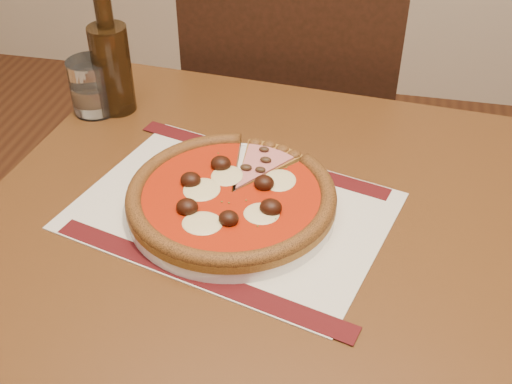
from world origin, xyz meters
TOP-DOWN VIEW (x-y plane):
  - table at (-0.47, 1.19)m, footprint 0.86×0.86m
  - chair_far at (-0.51, 1.79)m, footprint 0.45×0.45m
  - placemat at (-0.51, 1.19)m, footprint 0.50×0.41m
  - plate at (-0.51, 1.19)m, footprint 0.30×0.30m
  - pizza at (-0.51, 1.19)m, footprint 0.30×0.30m
  - ham_slice at (-0.47, 1.27)m, footprint 0.09×0.14m
  - water_glass at (-0.81, 1.42)m, footprint 0.10×0.10m
  - bottle at (-0.78, 1.44)m, footprint 0.07×0.07m

SIDE VIEW (x-z plane):
  - chair_far at x=-0.51m, z-range 0.07..1.02m
  - table at x=-0.47m, z-range 0.27..1.02m
  - placemat at x=-0.51m, z-range 0.75..0.75m
  - plate at x=-0.51m, z-range 0.75..0.77m
  - ham_slice at x=-0.47m, z-range 0.77..0.79m
  - pizza at x=-0.51m, z-range 0.76..0.80m
  - water_glass at x=-0.81m, z-range 0.75..0.85m
  - bottle at x=-0.78m, z-range 0.73..0.95m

